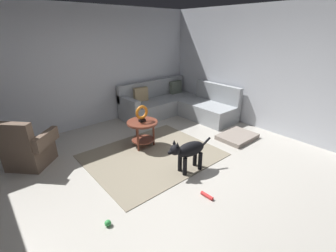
% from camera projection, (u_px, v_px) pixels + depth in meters
% --- Properties ---
extents(ground_plane, '(6.00, 6.00, 0.10)m').
position_uv_depth(ground_plane, '(171.00, 177.00, 3.78)').
color(ground_plane, '#B7B2A8').
extents(wall_back, '(6.00, 0.12, 2.70)m').
position_uv_depth(wall_back, '(87.00, 69.00, 5.29)').
color(wall_back, silver).
rests_on(wall_back, ground_plane).
extents(wall_right, '(0.12, 6.00, 2.70)m').
position_uv_depth(wall_right, '(273.00, 71.00, 5.00)').
color(wall_right, silver).
rests_on(wall_right, ground_plane).
extents(area_rug, '(2.30, 1.90, 0.01)m').
position_uv_depth(area_rug, '(152.00, 155.00, 4.34)').
color(area_rug, gray).
rests_on(area_rug, ground_plane).
extents(sectional_couch, '(2.20, 2.25, 0.88)m').
position_uv_depth(sectional_couch, '(177.00, 105.00, 6.25)').
color(sectional_couch, '#9EA3A8').
rests_on(sectional_couch, ground_plane).
extents(armchair, '(0.99, 0.99, 0.88)m').
position_uv_depth(armchair, '(27.00, 149.00, 3.90)').
color(armchair, brown).
rests_on(armchair, ground_plane).
extents(side_table, '(0.60, 0.60, 0.54)m').
position_uv_depth(side_table, '(142.00, 127.00, 4.52)').
color(side_table, brown).
rests_on(side_table, ground_plane).
extents(torus_sculpture, '(0.28, 0.08, 0.33)m').
position_uv_depth(torus_sculpture, '(142.00, 113.00, 4.40)').
color(torus_sculpture, black).
rests_on(torus_sculpture, side_table).
extents(dog_bed_mat, '(0.80, 0.60, 0.09)m').
position_uv_depth(dog_bed_mat, '(237.00, 137.00, 4.99)').
color(dog_bed_mat, gray).
rests_on(dog_bed_mat, ground_plane).
extents(dog, '(0.84, 0.30, 0.63)m').
position_uv_depth(dog, '(188.00, 151.00, 3.72)').
color(dog, black).
rests_on(dog, ground_plane).
extents(dog_toy_ball, '(0.08, 0.08, 0.08)m').
position_uv_depth(dog_toy_ball, '(108.00, 223.00, 2.78)').
color(dog_toy_ball, green).
rests_on(dog_toy_ball, ground_plane).
extents(dog_toy_rope, '(0.06, 0.20, 0.05)m').
position_uv_depth(dog_toy_rope, '(207.00, 196.00, 3.26)').
color(dog_toy_rope, red).
rests_on(dog_toy_rope, ground_plane).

